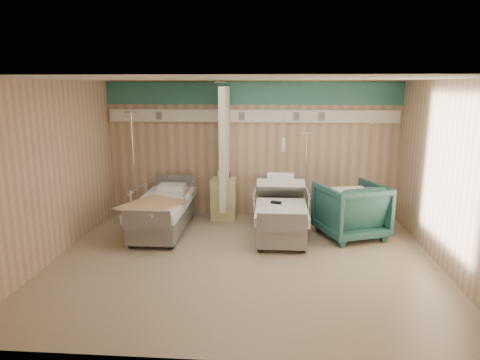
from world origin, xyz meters
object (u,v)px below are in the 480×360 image
Objects in this scene: visitor_armchair at (351,210)px; iv_stand_right at (304,203)px; bed_right at (281,218)px; bedside_cabinet at (224,198)px; bed_left at (163,215)px; iv_stand_left at (135,196)px.

iv_stand_right reaches higher than visitor_armchair.
bedside_cabinet reaches higher than bed_right.
bed_right is at bearing 0.00° from bed_left.
visitor_armchair is at bearing -0.34° from bed_left.
bedside_cabinet is 0.39× the size of iv_stand_left.
bed_right is 1.20× the size of iv_stand_right.
iv_stand_left is at bearing -179.12° from iv_stand_right.
bedside_cabinet reaches higher than bed_left.
bed_right is at bearing -38.05° from bedside_cabinet.
bed_left is 1.20× the size of iv_stand_right.
iv_stand_right reaches higher than bed_right.
bed_right is 2.20m from bed_left.
bedside_cabinet is (1.05, 0.90, 0.11)m from bed_left.
visitor_armchair is 1.19m from iv_stand_right.
iv_stand_left reaches higher than iv_stand_right.
bed_left is (-2.20, 0.00, 0.00)m from bed_right.
bed_right is 1.01m from iv_stand_right.
iv_stand_right is (-0.76, 0.90, -0.13)m from visitor_armchair.
bed_left is at bearing -139.40° from bedside_cabinet.
bed_right is 1.00× the size of bed_left.
iv_stand_right reaches higher than bed_left.
bedside_cabinet is 1.85m from iv_stand_left.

